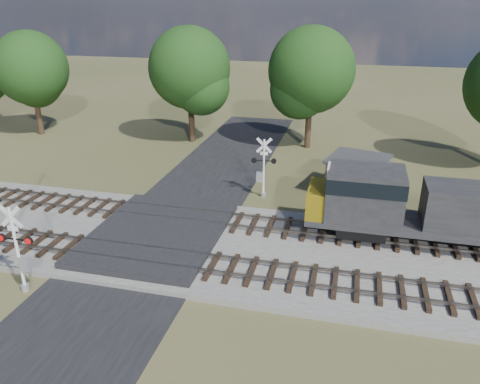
# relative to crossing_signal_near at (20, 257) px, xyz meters

# --- Properties ---
(ground) EXTENTS (160.00, 160.00, 0.00)m
(ground) POSITION_rel_crossing_signal_near_xyz_m (3.97, 5.57, -1.82)
(ground) COLOR #3F4525
(ground) RESTS_ON ground
(ballast_bed) EXTENTS (140.00, 10.00, 0.30)m
(ballast_bed) POSITION_rel_crossing_signal_near_xyz_m (13.97, 6.07, -1.67)
(ballast_bed) COLOR gray
(ballast_bed) RESTS_ON ground
(road) EXTENTS (7.00, 60.00, 0.08)m
(road) POSITION_rel_crossing_signal_near_xyz_m (3.97, 5.57, -1.78)
(road) COLOR black
(road) RESTS_ON ground
(crossing_panel) EXTENTS (7.00, 9.00, 0.62)m
(crossing_panel) POSITION_rel_crossing_signal_near_xyz_m (3.97, 6.07, -1.51)
(crossing_panel) COLOR #262628
(crossing_panel) RESTS_ON ground
(track_near) EXTENTS (140.00, 2.60, 0.33)m
(track_near) POSITION_rel_crossing_signal_near_xyz_m (7.10, 3.57, -1.41)
(track_near) COLOR black
(track_near) RESTS_ON ballast_bed
(track_far) EXTENTS (140.00, 2.60, 0.33)m
(track_far) POSITION_rel_crossing_signal_near_xyz_m (7.10, 8.57, -1.41)
(track_far) COLOR black
(track_far) RESTS_ON ballast_bed
(crossing_signal_near) EXTENTS (1.77, 0.38, 4.38)m
(crossing_signal_near) POSITION_rel_crossing_signal_near_xyz_m (0.00, 0.00, 0.00)
(crossing_signal_near) COLOR silver
(crossing_signal_near) RESTS_ON ground
(crossing_signal_far) EXTENTS (1.69, 0.39, 4.21)m
(crossing_signal_far) POSITION_rel_crossing_signal_near_xyz_m (8.44, 13.65, -0.07)
(crossing_signal_far) COLOR silver
(crossing_signal_far) RESTS_ON ground
(equipment_shed) EXTENTS (4.69, 4.69, 2.63)m
(equipment_shed) POSITION_rel_crossing_signal_near_xyz_m (14.69, 15.79, -0.49)
(equipment_shed) COLOR #3F291B
(equipment_shed) RESTS_ON ground
(treeline) EXTENTS (77.02, 11.50, 11.00)m
(treeline) POSITION_rel_crossing_signal_near_xyz_m (13.23, 25.27, 4.87)
(treeline) COLOR black
(treeline) RESTS_ON ground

